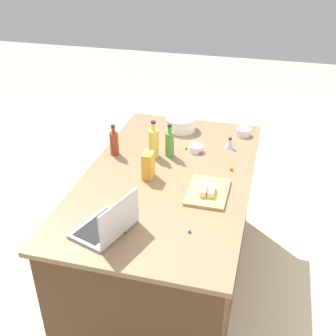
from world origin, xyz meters
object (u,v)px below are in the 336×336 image
object	(u,v)px
butter_stick_right	(211,191)
ramekin_medium	(243,132)
bottle_oil	(154,142)
candy_bag	(148,165)
ramekin_small	(196,148)
butter_stick_left	(203,190)
laptop	(108,225)
bottle_olive	(170,144)
cutting_board	(208,192)
mixing_bowl_large	(181,123)
bottle_soy	(114,143)
kitchen_timer	(230,143)

from	to	relation	value
butter_stick_right	ramekin_medium	world-z (taller)	same
bottle_oil	candy_bag	bearing A→B (deg)	9.30
bottle_oil	ramekin_small	world-z (taller)	bottle_oil
butter_stick_left	butter_stick_right	distance (m)	0.05
ramekin_small	bottle_oil	bearing A→B (deg)	-61.84
laptop	butter_stick_left	distance (m)	0.61
laptop	bottle_olive	bearing A→B (deg)	173.68
cutting_board	ramekin_medium	distance (m)	0.84
mixing_bowl_large	bottle_soy	xyz separation A→B (m)	(0.50, -0.35, 0.03)
mixing_bowl_large	kitchen_timer	bearing A→B (deg)	62.73
laptop	mixing_bowl_large	bearing A→B (deg)	176.69
mixing_bowl_large	butter_stick_right	xyz separation A→B (m)	(0.83, 0.38, -0.02)
laptop	cutting_board	distance (m)	0.65
laptop	cutting_board	xyz separation A→B (m)	(-0.48, 0.43, -0.04)
mixing_bowl_large	bottle_soy	bearing A→B (deg)	-34.90
cutting_board	bottle_soy	bearing A→B (deg)	-114.19
bottle_soy	bottle_olive	distance (m)	0.38
ramekin_small	mixing_bowl_large	bearing A→B (deg)	-150.29
bottle_oil	cutting_board	xyz separation A→B (m)	(0.36, 0.43, -0.09)
butter_stick_left	mixing_bowl_large	bearing A→B (deg)	-158.47
candy_bag	bottle_soy	bearing A→B (deg)	-126.64
bottle_olive	ramekin_medium	bearing A→B (deg)	134.87
mixing_bowl_large	butter_stick_left	distance (m)	0.91
bottle_olive	kitchen_timer	world-z (taller)	bottle_olive
butter_stick_right	cutting_board	bearing A→B (deg)	-132.57
butter_stick_right	ramekin_small	bearing A→B (deg)	-159.24
laptop	butter_stick_right	world-z (taller)	laptop
cutting_board	ramekin_small	xyz separation A→B (m)	(-0.50, -0.17, 0.01)
laptop	cutting_board	bearing A→B (deg)	138.20
candy_bag	kitchen_timer	bearing A→B (deg)	140.07
kitchen_timer	candy_bag	xyz separation A→B (m)	(0.52, -0.44, 0.05)
bottle_soy	butter_stick_left	bearing A→B (deg)	63.17
butter_stick_right	ramekin_medium	bearing A→B (deg)	173.84
bottle_soy	butter_stick_right	bearing A→B (deg)	65.12
bottle_soy	cutting_board	size ratio (longest dim) A/B	0.67
mixing_bowl_large	candy_bag	xyz separation A→B (m)	(0.73, -0.04, 0.03)
laptop	butter_stick_right	xyz separation A→B (m)	(-0.46, 0.45, -0.01)
bottle_oil	kitchen_timer	xyz separation A→B (m)	(-0.25, 0.48, -0.07)
bottle_oil	kitchen_timer	size ratio (longest dim) A/B	3.34
bottle_soy	kitchen_timer	bearing A→B (deg)	111.20
mixing_bowl_large	ramekin_small	distance (m)	0.37
bottle_oil	kitchen_timer	bearing A→B (deg)	117.49
candy_bag	ramekin_medium	bearing A→B (deg)	146.12
ramekin_medium	candy_bag	xyz separation A→B (m)	(0.75, -0.51, 0.06)
bottle_oil	cutting_board	bearing A→B (deg)	50.74
mixing_bowl_large	candy_bag	distance (m)	0.73
bottle_oil	ramekin_medium	bearing A→B (deg)	131.14
kitchen_timer	bottle_soy	bearing A→B (deg)	-68.80
ramekin_medium	mixing_bowl_large	bearing A→B (deg)	-87.33
bottle_olive	butter_stick_right	bearing A→B (deg)	40.94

